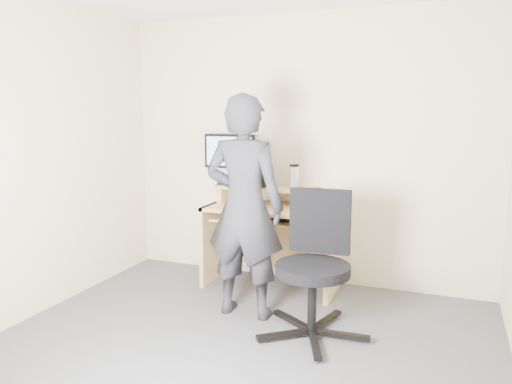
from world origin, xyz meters
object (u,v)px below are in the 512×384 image
Objects in this scene: office_chair at (315,259)px; person at (244,207)px; monitor at (230,154)px; desk at (275,227)px.

person is at bearing 165.80° from office_chair.
monitor is 0.50× the size of office_chair.
desk is at bearing -9.44° from monitor.
desk is 1.08m from office_chair.
office_chair is 0.69m from person.
desk is 1.17× the size of office_chair.
desk is 0.68× the size of person.
desk is 0.82m from monitor.
monitor is at bearing 171.88° from desk.
monitor reaches higher than desk.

